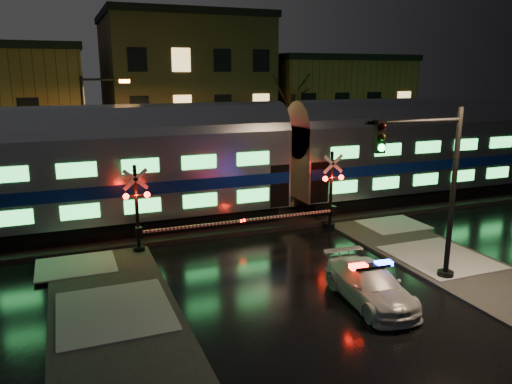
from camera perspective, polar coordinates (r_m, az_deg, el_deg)
ground at (r=21.13m, az=1.19°, el=-7.41°), size 120.00×120.00×0.00m
ballast at (r=25.53m, az=-3.12°, el=-3.42°), size 90.00×4.20×0.24m
sidewalk_left at (r=14.36m, az=-14.54°, el=-18.34°), size 4.00×20.00×0.12m
sidewalk_right at (r=20.11m, az=25.98°, el=-9.78°), size 4.00×20.00×0.12m
building_mid at (r=41.88m, az=-8.27°, el=10.90°), size 12.00×11.00×11.50m
building_right at (r=46.26m, az=8.02°, el=9.27°), size 12.00×10.00×8.50m
train at (r=25.96m, az=3.62°, el=4.25°), size 51.00×3.12×5.92m
police_car at (r=17.38m, az=12.91°, el=-10.27°), size 2.10×4.45×1.41m
crossing_signal_right at (r=24.33m, az=7.91°, el=-0.78°), size 5.47×0.64×3.87m
crossing_signal_left at (r=21.58m, az=-12.42°, el=-2.86°), size 5.41×0.64×3.83m
traffic_light at (r=18.54m, az=19.41°, el=-0.20°), size 4.13×0.73×6.39m
streetlight at (r=27.45m, az=-18.34°, el=5.94°), size 2.47×0.26×7.38m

